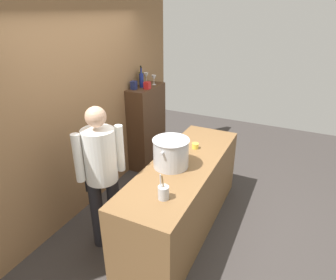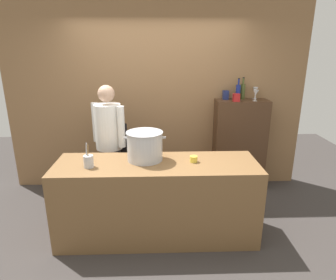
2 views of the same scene
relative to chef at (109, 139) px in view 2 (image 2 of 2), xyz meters
name	(u,v)px [view 2 (image 2 of 2)]	position (x,y,z in m)	size (l,w,h in m)	color
ground_plane	(157,233)	(0.62, -0.69, -0.96)	(8.00, 8.00, 0.00)	#383330
brick_back_panel	(156,90)	(0.62, 0.71, 0.54)	(4.40, 0.10, 3.00)	olive
prep_counter	(157,200)	(0.62, -0.69, -0.51)	(2.23, 0.70, 0.90)	brown
bar_cabinet	(239,145)	(1.86, 0.50, -0.28)	(0.76, 0.32, 1.37)	#472D1C
chef	(109,139)	(0.00, 0.00, 0.00)	(0.46, 0.41, 1.66)	black
stockpot_large	(145,146)	(0.49, -0.58, 0.10)	(0.46, 0.41, 0.32)	#B7BABF
utensil_crock	(89,161)	(-0.10, -0.78, 0.00)	(0.10, 0.10, 0.26)	#B7BABF
butter_jar	(194,159)	(1.02, -0.67, -0.03)	(0.08, 0.08, 0.07)	yellow
wine_bottle_olive	(243,91)	(1.87, 0.59, 0.52)	(0.07, 0.07, 0.31)	#475123
wine_bottle_cobalt	(238,92)	(1.79, 0.54, 0.52)	(0.07, 0.07, 0.31)	navy
wine_glass_short	(255,91)	(2.07, 0.61, 0.53)	(0.08, 0.08, 0.17)	silver
wine_glass_tall	(256,93)	(2.02, 0.44, 0.52)	(0.08, 0.08, 0.16)	silver
spice_tin_navy	(226,95)	(1.62, 0.57, 0.47)	(0.08, 0.08, 0.13)	navy
spice_tin_red	(236,98)	(1.74, 0.40, 0.46)	(0.09, 0.09, 0.11)	red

